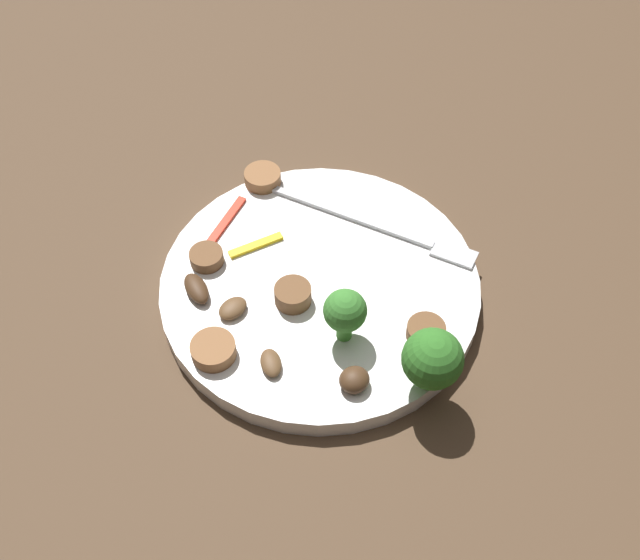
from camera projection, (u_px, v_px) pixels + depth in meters
ground_plane at (320, 293)px, 0.59m from camera, size 1.40×1.40×0.00m
plate at (320, 287)px, 0.58m from camera, size 0.25×0.25×0.02m
fork at (386, 229)px, 0.61m from camera, size 0.18×0.06×0.00m
broccoli_floret_0 at (432, 359)px, 0.50m from camera, size 0.04×0.04×0.05m
broccoli_floret_1 at (345, 312)px, 0.52m from camera, size 0.03×0.03×0.05m
sausage_slice_0 at (293, 295)px, 0.56m from camera, size 0.04×0.04×0.01m
sausage_slice_1 at (263, 177)px, 0.64m from camera, size 0.04×0.04×0.01m
sausage_slice_2 at (213, 350)px, 0.53m from camera, size 0.05×0.05×0.01m
sausage_slice_3 at (208, 254)px, 0.59m from camera, size 0.03×0.03×0.01m
sausage_slice_4 at (426, 331)px, 0.54m from camera, size 0.04×0.04×0.01m
mushroom_0 at (271, 363)px, 0.53m from camera, size 0.02×0.03×0.01m
mushroom_1 at (196, 289)px, 0.57m from camera, size 0.03×0.03×0.01m
mushroom_2 at (233, 308)px, 0.56m from camera, size 0.03×0.03×0.01m
mushroom_3 at (354, 380)px, 0.52m from camera, size 0.03×0.03×0.01m
pepper_strip_0 at (226, 221)px, 0.61m from camera, size 0.02×0.06×0.00m
pepper_strip_1 at (256, 245)px, 0.60m from camera, size 0.04×0.03×0.00m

